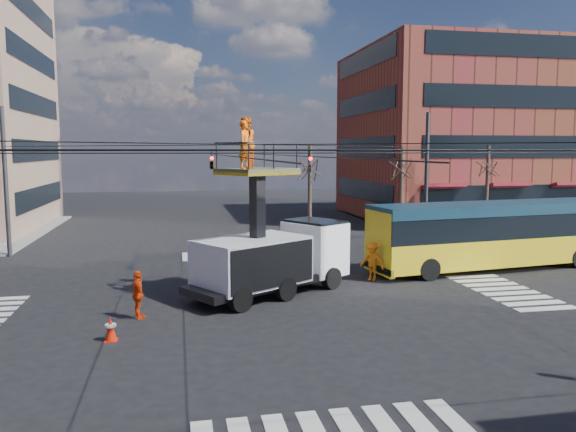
{
  "coord_description": "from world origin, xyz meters",
  "views": [
    {
      "loc": [
        -2.99,
        -20.19,
        5.7
      ],
      "look_at": [
        1.53,
        2.82,
        2.95
      ],
      "focal_mm": 35.0,
      "sensor_mm": 36.0,
      "label": 1
    }
  ],
  "objects_px": {
    "traffic_cone": "(111,329)",
    "worker_ground": "(138,295)",
    "utility_truck": "(273,239)",
    "city_bus": "(497,233)",
    "flagger": "(372,261)"
  },
  "relations": [
    {
      "from": "traffic_cone",
      "to": "flagger",
      "type": "relative_size",
      "value": 0.43
    },
    {
      "from": "utility_truck",
      "to": "flagger",
      "type": "distance_m",
      "value": 5.02
    },
    {
      "from": "traffic_cone",
      "to": "flagger",
      "type": "bearing_deg",
      "value": 30.12
    },
    {
      "from": "traffic_cone",
      "to": "flagger",
      "type": "xyz_separation_m",
      "value": [
        10.37,
        6.02,
        0.49
      ]
    },
    {
      "from": "traffic_cone",
      "to": "utility_truck",
      "type": "bearing_deg",
      "value": 39.32
    },
    {
      "from": "traffic_cone",
      "to": "worker_ground",
      "type": "distance_m",
      "value": 2.32
    },
    {
      "from": "city_bus",
      "to": "traffic_cone",
      "type": "bearing_deg",
      "value": -164.49
    },
    {
      "from": "utility_truck",
      "to": "worker_ground",
      "type": "relative_size",
      "value": 4.31
    },
    {
      "from": "city_bus",
      "to": "traffic_cone",
      "type": "xyz_separation_m",
      "value": [
        -17.16,
        -7.29,
        -1.35
      ]
    },
    {
      "from": "city_bus",
      "to": "flagger",
      "type": "height_order",
      "value": "city_bus"
    },
    {
      "from": "traffic_cone",
      "to": "flagger",
      "type": "height_order",
      "value": "flagger"
    },
    {
      "from": "flagger",
      "to": "city_bus",
      "type": "bearing_deg",
      "value": 55.81
    },
    {
      "from": "worker_ground",
      "to": "flagger",
      "type": "xyz_separation_m",
      "value": [
        9.7,
        3.84,
        0.03
      ]
    },
    {
      "from": "utility_truck",
      "to": "traffic_cone",
      "type": "distance_m",
      "value": 7.61
    },
    {
      "from": "utility_truck",
      "to": "flagger",
      "type": "relative_size",
      "value": 4.14
    }
  ]
}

